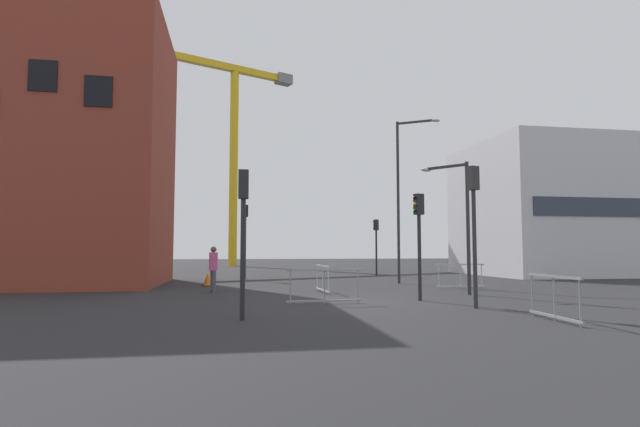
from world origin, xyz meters
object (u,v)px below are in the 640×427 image
streetlamp_short (460,212)px  traffic_light_crosswalk (376,238)px  traffic_light_near (245,230)px  traffic_light_corner (474,213)px  traffic_light_verge (419,228)px  construction_crane (229,126)px  streetlamp_tall (403,187)px  pedestrian_walking (213,265)px  traffic_light_island (243,218)px  traffic_cone_on_verge (208,280)px

streetlamp_short → traffic_light_crosswalk: streetlamp_short is taller
traffic_light_near → traffic_light_corner: (6.26, -15.61, -0.09)m
traffic_light_corner → traffic_light_verge: 2.52m
construction_crane → streetlamp_tall: 32.28m
traffic_light_near → traffic_light_crosswalk: bearing=17.8°
construction_crane → traffic_light_crosswalk: 26.70m
traffic_light_near → pedestrian_walking: size_ratio=2.36×
traffic_light_corner → traffic_light_crosswalk: 18.52m
traffic_light_crosswalk → construction_crane: bearing=114.6°
streetlamp_tall → traffic_light_island: streetlamp_tall is taller
traffic_light_crosswalk → pedestrian_walking: (-10.06, -11.38, -1.43)m
traffic_cone_on_verge → traffic_light_crosswalk: bearing=36.3°
traffic_light_verge → streetlamp_tall: bearing=74.1°
streetlamp_tall → traffic_light_corner: 10.86m
traffic_light_corner → traffic_cone_on_verge: size_ratio=6.75×
streetlamp_tall → traffic_light_corner: streetlamp_tall is taller
pedestrian_walking → traffic_cone_on_verge: (-0.38, 3.70, -0.78)m
construction_crane → traffic_light_near: size_ratio=5.08×
streetlamp_short → traffic_cone_on_verge: size_ratio=8.25×
streetlamp_tall → traffic_light_verge: bearing=-105.9°
streetlamp_tall → traffic_light_corner: (-1.53, -10.55, -2.10)m
streetlamp_short → traffic_cone_on_verge: (-9.73, 6.27, -2.86)m
traffic_light_island → traffic_cone_on_verge: 12.28m
streetlamp_short → construction_crane: bearing=104.5°
traffic_light_corner → traffic_light_verge: bearing=108.5°
traffic_light_island → traffic_cone_on_verge: traffic_light_island is taller
streetlamp_short → traffic_light_near: 13.71m
traffic_light_island → traffic_cone_on_verge: (-1.39, 12.01, -2.17)m
streetlamp_tall → traffic_light_verge: streetlamp_tall is taller
traffic_light_island → construction_crane: bearing=91.1°
traffic_light_crosswalk → traffic_light_corner: bearing=-97.3°
traffic_light_near → traffic_light_island: bearing=-91.5°
traffic_light_verge → traffic_cone_on_verge: size_ratio=5.82×
streetlamp_short → pedestrian_walking: 9.91m
traffic_light_near → traffic_light_corner: 16.82m
pedestrian_walking → traffic_cone_on_verge: 3.80m
traffic_light_crosswalk → traffic_cone_on_verge: (-10.44, -7.68, -2.21)m
traffic_light_near → traffic_light_crosswalk: 9.06m
traffic_light_near → traffic_light_crosswalk: (8.62, 2.76, -0.36)m
construction_crane → pedestrian_walking: 35.67m
streetlamp_short → traffic_light_island: (-8.34, -5.74, -0.69)m
pedestrian_walking → streetlamp_short: bearing=-15.4°
traffic_cone_on_verge → streetlamp_tall: bearing=-0.8°
streetlamp_short → traffic_light_near: (-7.91, 11.20, -0.29)m
traffic_light_island → traffic_light_crosswalk: bearing=65.3°
streetlamp_short → traffic_light_crosswalk: bearing=87.1°
traffic_light_corner → traffic_light_verge: traffic_light_corner is taller
streetlamp_short → traffic_cone_on_verge: streetlamp_short is taller
construction_crane → traffic_light_near: construction_crane is taller
streetlamp_short → traffic_light_corner: size_ratio=1.22×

